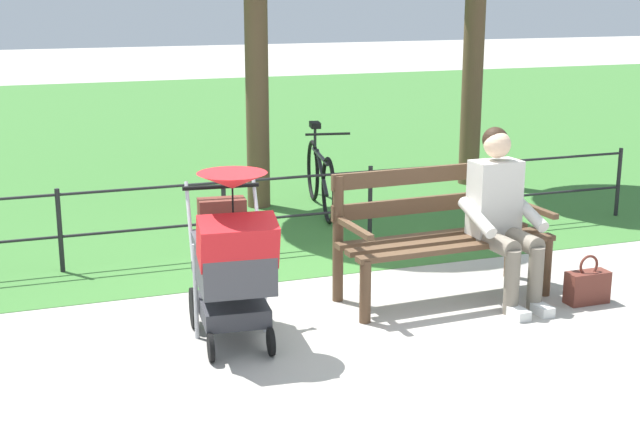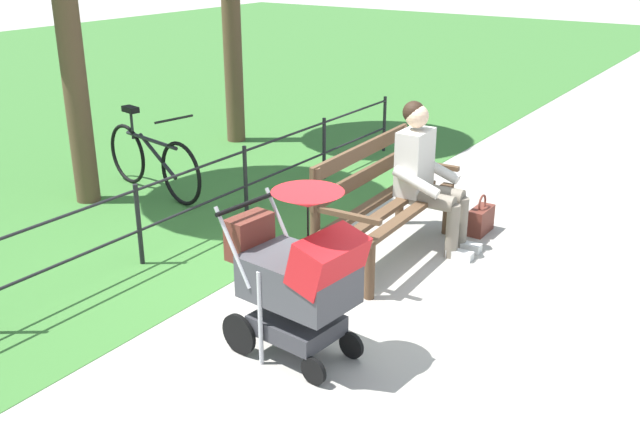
{
  "view_description": "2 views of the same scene",
  "coord_description": "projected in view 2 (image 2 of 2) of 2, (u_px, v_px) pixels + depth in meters",
  "views": [
    {
      "loc": [
        2.4,
        5.57,
        2.26
      ],
      "look_at": [
        0.38,
        -0.03,
        0.74
      ],
      "focal_mm": 49.72,
      "sensor_mm": 36.0,
      "label": 1
    },
    {
      "loc": [
        4.38,
        2.65,
        2.56
      ],
      "look_at": [
        0.41,
        -0.04,
        0.71
      ],
      "focal_mm": 40.49,
      "sensor_mm": 36.0,
      "label": 2
    }
  ],
  "objects": [
    {
      "name": "ground_plane",
      "position": [
        353.0,
        283.0,
        5.68
      ],
      "size": [
        60.0,
        60.0,
        0.0
      ],
      "primitive_type": "plane",
      "color": "#ADA89E"
    },
    {
      "name": "park_bench",
      "position": [
        380.0,
        197.0,
        6.01
      ],
      "size": [
        1.62,
        0.66,
        0.96
      ],
      "color": "brown",
      "rests_on": "ground"
    },
    {
      "name": "person_on_bench",
      "position": [
        426.0,
        172.0,
        6.15
      ],
      "size": [
        0.55,
        0.74,
        1.28
      ],
      "color": "slate",
      "rests_on": "ground"
    },
    {
      "name": "stroller",
      "position": [
        299.0,
        273.0,
        4.49
      ],
      "size": [
        0.58,
        0.93,
        1.15
      ],
      "color": "black",
      "rests_on": "ground"
    },
    {
      "name": "handbag",
      "position": [
        481.0,
        220.0,
        6.61
      ],
      "size": [
        0.32,
        0.14,
        0.37
      ],
      "color": "brown",
      "rests_on": "ground"
    },
    {
      "name": "park_fence",
      "position": [
        196.0,
        194.0,
        6.4
      ],
      "size": [
        6.85,
        0.04,
        0.7
      ],
      "color": "black",
      "rests_on": "ground"
    },
    {
      "name": "bicycle",
      "position": [
        152.0,
        160.0,
        7.55
      ],
      "size": [
        0.47,
        1.64,
        0.89
      ],
      "color": "black",
      "rests_on": "ground"
    }
  ]
}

